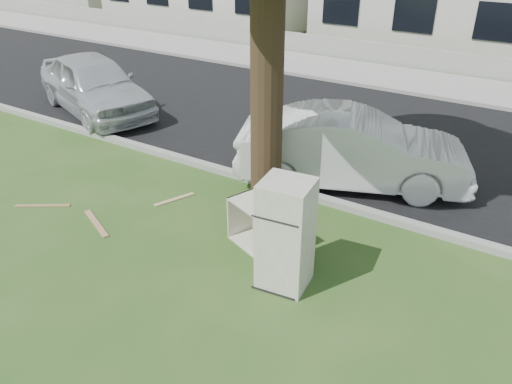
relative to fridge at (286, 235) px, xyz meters
The scene contains 13 objects.
ground 1.23m from the fridge, behind, with size 120.00×120.00×0.00m, color #2A4E1C.
road 6.04m from the fridge, 98.95° to the left, with size 120.00×7.00×0.01m, color black.
kerb_near 2.66m from the fridge, 111.51° to the left, with size 120.00×0.18×0.12m, color gray.
kerb_far 9.54m from the fridge, 95.62° to the left, with size 120.00×0.18×0.12m, color gray.
sidewalk 10.98m from the fridge, 94.88° to the left, with size 120.00×2.80×0.01m, color gray.
low_wall 12.56m from the fridge, 94.26° to the left, with size 120.00×0.15×0.70m, color gray.
fridge is the anchor object (origin of this frame).
cabinet 1.08m from the fridge, 141.82° to the left, with size 0.95×0.59×0.74m, color beige.
plank_a 4.82m from the fridge, behind, with size 0.98×0.08×0.02m, color olive.
plank_b 3.56m from the fridge, behind, with size 0.99×0.10×0.02m, color #A77957.
plank_c 3.13m from the fridge, 160.68° to the left, with size 0.79×0.09×0.02m, color tan.
car_center 3.37m from the fridge, 96.80° to the left, with size 1.51×4.33×1.43m, color silver.
car_left 8.50m from the fridge, 154.81° to the left, with size 1.77×4.39×1.50m, color silver.
Camera 1 is at (3.55, -4.89, 4.56)m, focal length 35.00 mm.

